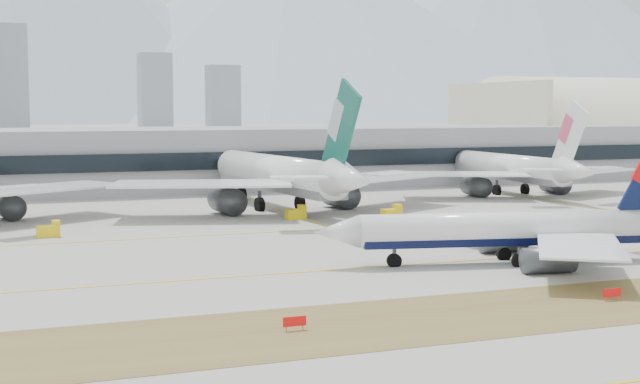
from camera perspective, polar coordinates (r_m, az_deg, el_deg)
name	(u,v)px	position (r m, az deg, el deg)	size (l,w,h in m)	color
ground	(322,263)	(116.04, 0.11, -4.59)	(3000.00, 3000.00, 0.00)	#9B9991
apron_markings	(584,382)	(69.72, 16.53, -11.61)	(360.00, 122.22, 0.06)	brown
taxiing_airliner	(518,230)	(118.49, 12.58, -2.41)	(52.48, 44.99, 17.77)	white
widebody_cathay	(282,176)	(174.57, -2.43, 1.02)	(71.16, 69.93, 25.47)	white
widebody_china_air	(514,169)	(211.17, 12.30, 1.42)	(62.06, 60.58, 22.12)	white
terminal	(157,159)	(225.64, -10.39, 2.12)	(280.00, 43.10, 15.00)	gray
hangar	(610,168)	(311.49, 18.07, 1.47)	(91.00, 60.00, 60.00)	silver
hold_sign_left	(295,322)	(81.42, -1.64, -8.29)	(2.20, 0.15, 1.35)	red
hold_sign_right	(612,293)	(98.46, 18.19, -6.15)	(2.20, 0.15, 1.35)	red
gse_b	(49,230)	(145.49, -16.94, -2.37)	(3.55, 2.00, 2.60)	yellow
gse_c	(297,213)	(161.40, -1.51, -1.38)	(3.55, 2.00, 2.60)	yellow
gse_extra	(392,213)	(162.56, 4.65, -1.35)	(3.55, 2.00, 2.60)	yellow
mountain_ridge	(26,6)	(1521.26, -18.32, 11.26)	(2830.00, 1120.00, 470.00)	#9EA8B7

